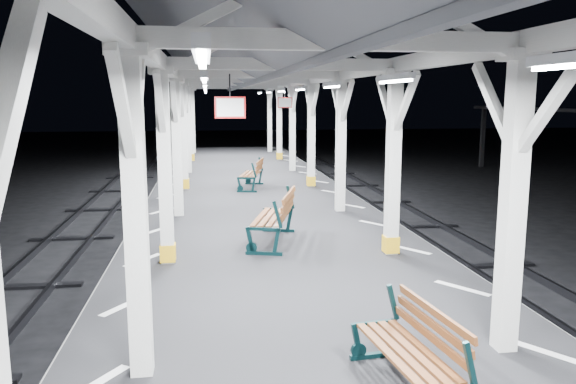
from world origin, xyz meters
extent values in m
plane|color=black|center=(0.00, 0.00, 0.00)|extent=(120.00, 120.00, 0.00)
cube|color=black|center=(0.00, 0.00, 0.50)|extent=(6.00, 50.00, 1.00)
cube|color=silver|center=(-2.45, 0.00, 1.00)|extent=(1.00, 48.00, 0.01)
cube|color=silver|center=(2.45, 0.00, 1.00)|extent=(1.00, 48.00, 0.01)
cube|color=silver|center=(-2.00, -5.45, 3.75)|extent=(0.10, 0.99, 0.99)
cube|color=silver|center=(-2.00, -2.00, 2.60)|extent=(0.22, 0.22, 3.20)
cube|color=silver|center=(-2.00, -2.00, 4.26)|extent=(0.40, 0.40, 0.12)
cube|color=silver|center=(-2.00, -1.45, 3.75)|extent=(0.10, 0.99, 0.99)
cube|color=silver|center=(-2.00, -2.55, 3.75)|extent=(0.10, 0.99, 0.99)
cube|color=silver|center=(-2.00, 2.00, 2.60)|extent=(0.22, 0.22, 3.20)
cube|color=silver|center=(-2.00, 2.00, 4.26)|extent=(0.40, 0.40, 0.12)
cube|color=gold|center=(-2.00, 2.00, 1.18)|extent=(0.26, 0.26, 0.30)
cube|color=silver|center=(-2.00, 2.55, 3.75)|extent=(0.10, 0.99, 0.99)
cube|color=silver|center=(-2.00, 1.45, 3.75)|extent=(0.10, 0.99, 0.99)
cube|color=silver|center=(-2.00, 6.00, 2.60)|extent=(0.22, 0.22, 3.20)
cube|color=silver|center=(-2.00, 6.00, 4.26)|extent=(0.40, 0.40, 0.12)
cube|color=silver|center=(-2.00, 6.55, 3.75)|extent=(0.10, 0.99, 0.99)
cube|color=silver|center=(-2.00, 5.45, 3.75)|extent=(0.10, 0.99, 0.99)
cube|color=silver|center=(-2.00, 10.00, 2.60)|extent=(0.22, 0.22, 3.20)
cube|color=silver|center=(-2.00, 10.00, 4.26)|extent=(0.40, 0.40, 0.12)
cube|color=gold|center=(-2.00, 10.00, 1.18)|extent=(0.26, 0.26, 0.30)
cube|color=silver|center=(-2.00, 10.55, 3.75)|extent=(0.10, 0.99, 0.99)
cube|color=silver|center=(-2.00, 9.45, 3.75)|extent=(0.10, 0.99, 0.99)
cube|color=silver|center=(-2.00, 14.00, 2.60)|extent=(0.22, 0.22, 3.20)
cube|color=silver|center=(-2.00, 14.00, 4.26)|extent=(0.40, 0.40, 0.12)
cube|color=silver|center=(-2.00, 14.55, 3.75)|extent=(0.10, 0.99, 0.99)
cube|color=silver|center=(-2.00, 13.45, 3.75)|extent=(0.10, 0.99, 0.99)
cube|color=silver|center=(-2.00, 18.00, 2.60)|extent=(0.22, 0.22, 3.20)
cube|color=silver|center=(-2.00, 18.00, 4.26)|extent=(0.40, 0.40, 0.12)
cube|color=gold|center=(-2.00, 18.00, 1.18)|extent=(0.26, 0.26, 0.30)
cube|color=silver|center=(-2.00, 18.55, 3.75)|extent=(0.10, 0.99, 0.99)
cube|color=silver|center=(-2.00, 17.45, 3.75)|extent=(0.10, 0.99, 0.99)
cube|color=silver|center=(-2.00, 22.00, 2.60)|extent=(0.22, 0.22, 3.20)
cube|color=silver|center=(-2.00, 22.00, 4.26)|extent=(0.40, 0.40, 0.12)
cube|color=silver|center=(-2.00, 22.55, 3.75)|extent=(0.10, 0.99, 0.99)
cube|color=silver|center=(-2.00, 21.45, 3.75)|extent=(0.10, 0.99, 0.99)
cube|color=silver|center=(2.00, -2.00, 2.60)|extent=(0.22, 0.22, 3.20)
cube|color=silver|center=(2.00, -2.00, 4.26)|extent=(0.40, 0.40, 0.12)
cube|color=silver|center=(2.00, -1.45, 3.75)|extent=(0.10, 0.99, 0.99)
cube|color=silver|center=(2.00, -2.55, 3.75)|extent=(0.10, 0.99, 0.99)
cube|color=silver|center=(2.00, 2.00, 2.60)|extent=(0.22, 0.22, 3.20)
cube|color=silver|center=(2.00, 2.00, 4.26)|extent=(0.40, 0.40, 0.12)
cube|color=gold|center=(2.00, 2.00, 1.18)|extent=(0.26, 0.26, 0.30)
cube|color=silver|center=(2.00, 2.55, 3.75)|extent=(0.10, 0.99, 0.99)
cube|color=silver|center=(2.00, 1.45, 3.75)|extent=(0.10, 0.99, 0.99)
cube|color=silver|center=(2.00, 6.00, 2.60)|extent=(0.22, 0.22, 3.20)
cube|color=silver|center=(2.00, 6.00, 4.26)|extent=(0.40, 0.40, 0.12)
cube|color=silver|center=(2.00, 6.55, 3.75)|extent=(0.10, 0.99, 0.99)
cube|color=silver|center=(2.00, 5.45, 3.75)|extent=(0.10, 0.99, 0.99)
cube|color=silver|center=(2.00, 10.00, 2.60)|extent=(0.22, 0.22, 3.20)
cube|color=silver|center=(2.00, 10.00, 4.26)|extent=(0.40, 0.40, 0.12)
cube|color=gold|center=(2.00, 10.00, 1.18)|extent=(0.26, 0.26, 0.30)
cube|color=silver|center=(2.00, 10.55, 3.75)|extent=(0.10, 0.99, 0.99)
cube|color=silver|center=(2.00, 9.45, 3.75)|extent=(0.10, 0.99, 0.99)
cube|color=silver|center=(2.00, 14.00, 2.60)|extent=(0.22, 0.22, 3.20)
cube|color=silver|center=(2.00, 14.00, 4.26)|extent=(0.40, 0.40, 0.12)
cube|color=silver|center=(2.00, 14.55, 3.75)|extent=(0.10, 0.99, 0.99)
cube|color=silver|center=(2.00, 13.45, 3.75)|extent=(0.10, 0.99, 0.99)
cube|color=silver|center=(2.00, 18.00, 2.60)|extent=(0.22, 0.22, 3.20)
cube|color=silver|center=(2.00, 18.00, 4.26)|extent=(0.40, 0.40, 0.12)
cube|color=gold|center=(2.00, 18.00, 1.18)|extent=(0.26, 0.26, 0.30)
cube|color=silver|center=(2.00, 18.55, 3.75)|extent=(0.10, 0.99, 0.99)
cube|color=silver|center=(2.00, 17.45, 3.75)|extent=(0.10, 0.99, 0.99)
cube|color=silver|center=(2.00, 22.00, 2.60)|extent=(0.22, 0.22, 3.20)
cube|color=silver|center=(2.00, 22.00, 4.26)|extent=(0.40, 0.40, 0.12)
cube|color=silver|center=(2.00, 22.55, 3.75)|extent=(0.10, 0.99, 0.99)
cube|color=silver|center=(2.00, 21.45, 3.75)|extent=(0.10, 0.99, 0.99)
cube|color=silver|center=(-2.00, 0.00, 4.38)|extent=(0.18, 48.00, 0.24)
cube|color=silver|center=(2.00, 0.00, 4.38)|extent=(0.18, 48.00, 0.24)
cube|color=silver|center=(0.00, -2.00, 4.38)|extent=(4.20, 0.14, 0.20)
cube|color=silver|center=(0.00, 2.00, 4.38)|extent=(4.20, 0.14, 0.20)
cube|color=silver|center=(0.00, 6.00, 4.38)|extent=(4.20, 0.14, 0.20)
cube|color=silver|center=(0.00, 10.00, 4.38)|extent=(4.20, 0.14, 0.20)
cube|color=silver|center=(0.00, 14.00, 4.38)|extent=(4.20, 0.14, 0.20)
cube|color=silver|center=(0.00, 18.00, 4.38)|extent=(4.20, 0.14, 0.20)
cube|color=silver|center=(0.00, 22.00, 4.38)|extent=(4.20, 0.14, 0.20)
cube|color=#46484D|center=(-1.30, 0.00, 4.92)|extent=(2.80, 49.00, 1.45)
cube|color=#46484D|center=(1.30, 0.00, 4.92)|extent=(2.80, 49.00, 1.45)
cube|color=silver|center=(-1.30, -4.00, 4.10)|extent=(0.10, 1.35, 0.08)
cube|color=white|center=(-1.30, -4.00, 4.05)|extent=(0.05, 1.25, 0.05)
cube|color=silver|center=(-1.30, 0.00, 4.10)|extent=(0.10, 1.35, 0.08)
cube|color=white|center=(-1.30, 0.00, 4.05)|extent=(0.05, 1.25, 0.05)
cube|color=silver|center=(-1.30, 4.00, 4.10)|extent=(0.10, 1.35, 0.08)
cube|color=white|center=(-1.30, 4.00, 4.05)|extent=(0.05, 1.25, 0.05)
cube|color=silver|center=(-1.30, 8.00, 4.10)|extent=(0.10, 1.35, 0.08)
cube|color=white|center=(-1.30, 8.00, 4.05)|extent=(0.05, 1.25, 0.05)
cube|color=silver|center=(-1.30, 12.00, 4.10)|extent=(0.10, 1.35, 0.08)
cube|color=white|center=(-1.30, 12.00, 4.05)|extent=(0.05, 1.25, 0.05)
cube|color=silver|center=(-1.30, 16.00, 4.10)|extent=(0.10, 1.35, 0.08)
cube|color=white|center=(-1.30, 16.00, 4.05)|extent=(0.05, 1.25, 0.05)
cube|color=silver|center=(-1.30, 20.00, 4.10)|extent=(0.10, 1.35, 0.08)
cube|color=white|center=(-1.30, 20.00, 4.05)|extent=(0.05, 1.25, 0.05)
cube|color=silver|center=(1.30, 0.00, 4.10)|extent=(0.10, 1.35, 0.08)
cube|color=white|center=(1.30, 0.00, 4.05)|extent=(0.05, 1.25, 0.05)
cube|color=silver|center=(1.30, 4.00, 4.10)|extent=(0.10, 1.35, 0.08)
cube|color=white|center=(1.30, 4.00, 4.05)|extent=(0.05, 1.25, 0.05)
cube|color=silver|center=(1.30, 8.00, 4.10)|extent=(0.10, 1.35, 0.08)
cube|color=white|center=(1.30, 8.00, 4.05)|extent=(0.05, 1.25, 0.05)
cube|color=silver|center=(1.30, 12.00, 4.10)|extent=(0.10, 1.35, 0.08)
cube|color=white|center=(1.30, 12.00, 4.05)|extent=(0.05, 1.25, 0.05)
cube|color=silver|center=(1.30, 16.00, 4.10)|extent=(0.10, 1.35, 0.08)
cube|color=white|center=(1.30, 16.00, 4.05)|extent=(0.05, 1.25, 0.05)
cube|color=silver|center=(1.30, 20.00, 4.10)|extent=(0.10, 1.35, 0.08)
cube|color=white|center=(1.30, 20.00, 4.05)|extent=(0.05, 1.25, 0.05)
cylinder|color=black|center=(-0.90, 1.64, 4.02)|extent=(0.02, 0.02, 0.36)
cube|color=red|center=(-0.90, 1.64, 3.67)|extent=(0.50, 0.03, 0.35)
cube|color=white|center=(-0.90, 1.64, 3.67)|extent=(0.44, 0.04, 0.29)
cylinder|color=black|center=(1.35, 11.39, 4.02)|extent=(0.02, 0.02, 0.36)
cube|color=red|center=(1.35, 11.39, 3.67)|extent=(0.50, 0.03, 0.35)
cube|color=white|center=(1.35, 11.39, 3.67)|extent=(0.44, 0.05, 0.29)
cube|color=black|center=(14.00, 22.00, 1.65)|extent=(0.20, 0.20, 3.30)
sphere|color=silver|center=(14.00, 16.00, 3.22)|extent=(0.20, 0.20, 0.20)
sphere|color=silver|center=(14.00, 22.00, 3.22)|extent=(0.20, 0.20, 0.20)
cube|color=black|center=(0.85, -3.47, 1.62)|extent=(0.16, 0.06, 0.41)
cube|color=black|center=(0.48, -2.01, 1.03)|extent=(0.56, 0.12, 0.06)
cube|color=black|center=(0.27, -2.04, 1.21)|extent=(0.15, 0.06, 0.43)
cube|color=black|center=(0.66, -1.99, 1.21)|extent=(0.13, 0.06, 0.43)
cube|color=black|center=(0.68, -1.99, 1.62)|extent=(0.16, 0.06, 0.41)
cube|color=brown|center=(0.38, -2.77, 1.42)|extent=(0.25, 1.41, 0.03)
cube|color=brown|center=(0.50, -2.76, 1.42)|extent=(0.25, 1.41, 0.03)
cube|color=brown|center=(0.62, -2.74, 1.42)|extent=(0.25, 1.41, 0.03)
cube|color=brown|center=(0.74, -2.73, 1.42)|extent=(0.25, 1.41, 0.03)
cube|color=brown|center=(0.80, -2.72, 1.55)|extent=(0.21, 1.41, 0.09)
cube|color=brown|center=(0.82, -2.72, 1.67)|extent=(0.21, 1.41, 0.09)
cube|color=brown|center=(0.84, -2.72, 1.79)|extent=(0.21, 1.41, 0.09)
cube|color=black|center=(-0.31, 2.22, 1.03)|extent=(0.67, 0.25, 0.07)
cube|color=black|center=(-0.55, 2.28, 1.26)|extent=(0.18, 0.10, 0.52)
cube|color=black|center=(-0.09, 2.15, 1.26)|extent=(0.17, 0.10, 0.53)
cube|color=black|center=(-0.07, 2.15, 1.76)|extent=(0.19, 0.10, 0.50)
cube|color=black|center=(0.18, 3.96, 1.03)|extent=(0.67, 0.25, 0.07)
cube|color=black|center=(-0.06, 4.03, 1.26)|extent=(0.18, 0.10, 0.52)
cube|color=black|center=(0.40, 3.90, 1.26)|extent=(0.17, 0.10, 0.53)
cube|color=black|center=(0.42, 3.90, 1.76)|extent=(0.19, 0.10, 0.50)
cube|color=brown|center=(-0.28, 3.15, 1.51)|extent=(0.57, 1.69, 0.04)
cube|color=brown|center=(-0.14, 3.11, 1.51)|extent=(0.57, 1.69, 0.04)
cube|color=brown|center=(0.00, 3.07, 1.51)|extent=(0.57, 1.69, 0.04)
cube|color=brown|center=(0.15, 3.03, 1.51)|extent=(0.57, 1.69, 0.04)
cube|color=brown|center=(0.22, 3.01, 1.67)|extent=(0.52, 1.68, 0.11)
cube|color=brown|center=(0.24, 3.00, 1.82)|extent=(0.52, 1.68, 0.11)
cube|color=brown|center=(0.27, 3.00, 1.96)|extent=(0.52, 1.68, 0.11)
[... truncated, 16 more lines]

